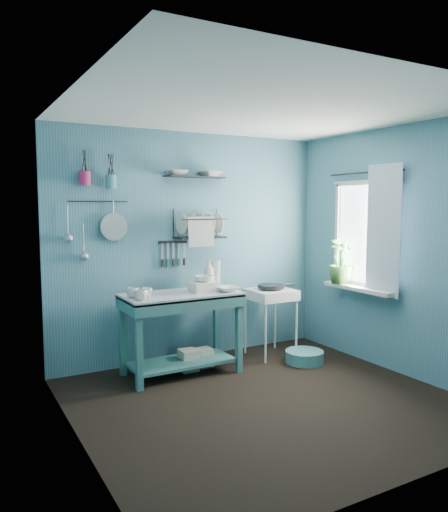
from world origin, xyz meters
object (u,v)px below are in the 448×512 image
frying_pan (271,286)px  potted_plant (341,261)px  water_bottle (216,273)px  utensil_cup_teal (111,182)px  mug_mid (147,293)px  utensil_cup_magenta (85,178)px  work_counter (181,334)px  mug_left (141,295)px  mug_right (133,293)px  soap_bottle (209,273)px  dish_rack (200,224)px  storage_tin_small (204,357)px  floor_basin (304,357)px  wash_tub (204,287)px  storage_tin_large (188,360)px  colander (114,227)px  hotplate_stand (271,323)px

frying_pan → potted_plant: size_ratio=0.61×
water_bottle → utensil_cup_teal: bearing=170.9°
mug_mid → utensil_cup_magenta: bearing=134.7°
work_counter → mug_left: size_ratio=9.52×
mug_right → frying_pan: (1.64, 0.07, -0.08)m
mug_mid → soap_bottle: 0.85m
dish_rack → storage_tin_small: bearing=-106.3°
floor_basin → mug_left: bearing=174.6°
wash_tub → soap_bottle: (0.17, 0.22, 0.10)m
wash_tub → storage_tin_large: bearing=155.0°
potted_plant → frying_pan: bearing=151.8°
frying_pan → floor_basin: bearing=-66.8°
mug_right → water_bottle: bearing=12.2°
mug_right → utensil_cup_magenta: (-0.33, 0.39, 1.09)m
work_counter → storage_tin_large: (0.10, 0.05, -0.30)m
dish_rack → storage_tin_large: size_ratio=2.50×
water_bottle → potted_plant: (1.31, -0.52, 0.11)m
mug_left → colander: size_ratio=0.44×
water_bottle → dish_rack: (-0.13, 0.12, 0.54)m
utensil_cup_magenta → storage_tin_small: utensil_cup_magenta is taller
wash_tub → dish_rack: (0.14, 0.36, 0.63)m
wash_tub → hotplate_stand: size_ratio=0.37×
mug_mid → colander: size_ratio=0.36×
frying_pan → storage_tin_large: (-1.04, -0.02, -0.69)m
mug_left → dish_rack: dish_rack is taller
soap_bottle → storage_tin_small: bearing=-135.0°
mug_mid → utensil_cup_teal: bearing=113.1°
mug_mid → utensil_cup_teal: 1.17m
mug_mid → potted_plant: size_ratio=0.20×
mug_mid → storage_tin_small: (0.68, 0.14, -0.78)m
dish_rack → potted_plant: size_ratio=1.11×
frying_pan → floor_basin: frying_pan is taller
utensil_cup_magenta → floor_basin: 2.96m
dish_rack → mug_right: bearing=-156.7°
colander → potted_plant: (2.38, -0.72, -0.41)m
potted_plant → floor_basin: bearing=-176.5°
soap_bottle → floor_basin: 1.38m
work_counter → storage_tin_small: size_ratio=5.85×
work_counter → utensil_cup_teal: size_ratio=9.00×
storage_tin_small → soap_bottle: bearing=45.0°
dish_rack → floor_basin: 1.84m
mug_right → potted_plant: potted_plant is taller
wash_tub → colander: size_ratio=1.00×
work_counter → storage_tin_large: 0.32m
frying_pan → storage_tin_small: 1.09m
mug_left → wash_tub: 0.74m
water_bottle → soap_bottle: bearing=-168.7°
colander → storage_tin_large: bearing=-30.1°
frying_pan → storage_tin_small: bearing=179.4°
frying_pan → floor_basin: 0.85m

